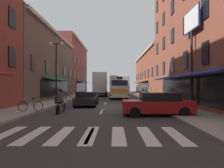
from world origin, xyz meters
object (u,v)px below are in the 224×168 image
object	(u,v)px
sedan_near	(103,91)
pedestrian_near	(145,90)
bicycle_near	(31,106)
street_lamp_twin	(56,70)
pedestrian_far	(150,91)
motorcycle_rider	(61,103)
bicycle_mid	(64,97)
transit_bus	(118,87)
billboard_sign	(192,32)
box_truck	(100,84)
pedestrian_mid	(146,92)
sedan_far	(157,104)
sedan_mid	(87,99)
pedestrian_rear	(143,91)

from	to	relation	value
sedan_near	pedestrian_near	size ratio (longest dim) A/B	2.39
bicycle_near	street_lamp_twin	world-z (taller)	street_lamp_twin
pedestrian_far	motorcycle_rider	bearing A→B (deg)	80.87
motorcycle_rider	bicycle_mid	bearing A→B (deg)	103.68
pedestrian_near	sedan_near	bearing A→B (deg)	-113.60
transit_bus	pedestrian_far	distance (m)	4.97
billboard_sign	bicycle_near	size ratio (longest dim) A/B	4.54
billboard_sign	pedestrian_near	xyz separation A→B (m)	(-0.96, 16.78, -5.00)
transit_bus	box_truck	world-z (taller)	box_truck
pedestrian_mid	pedestrian_far	xyz separation A→B (m)	(0.87, 1.69, 0.00)
bicycle_mid	pedestrian_near	bearing A→B (deg)	41.61
bicycle_near	sedan_far	bearing A→B (deg)	-5.55
motorcycle_rider	bicycle_mid	size ratio (longest dim) A/B	1.22
transit_bus	sedan_mid	bearing A→B (deg)	-104.59
motorcycle_rider	pedestrian_near	size ratio (longest dim) A/B	1.15
sedan_near	motorcycle_rider	distance (m)	30.91
sedan_mid	bicycle_near	world-z (taller)	sedan_mid
billboard_sign	pedestrian_rear	xyz separation A→B (m)	(-1.78, 13.93, -5.04)
pedestrian_far	transit_bus	bearing A→B (deg)	7.90
street_lamp_twin	sedan_mid	bearing A→B (deg)	-13.29
pedestrian_far	box_truck	bearing A→B (deg)	-16.51
billboard_sign	pedestrian_rear	world-z (taller)	billboard_sign
sedan_near	motorcycle_rider	xyz separation A→B (m)	(-0.98, -30.89, -0.02)
pedestrian_near	street_lamp_twin	distance (m)	17.37
sedan_far	street_lamp_twin	bearing A→B (deg)	142.44
box_truck	bicycle_near	xyz separation A→B (m)	(-3.12, -21.94, -1.61)
box_truck	street_lamp_twin	distance (m)	16.64
motorcycle_rider	pedestrian_rear	world-z (taller)	pedestrian_rear
bicycle_mid	pedestrian_rear	distance (m)	12.37
motorcycle_rider	bicycle_mid	world-z (taller)	motorcycle_rider
bicycle_mid	pedestrian_mid	size ratio (longest dim) A/B	0.99
pedestrian_far	street_lamp_twin	bearing A→B (deg)	63.70
billboard_sign	pedestrian_near	size ratio (longest dim) A/B	4.32
motorcycle_rider	pedestrian_rear	xyz separation A→B (m)	(8.03, 15.94, 0.35)
street_lamp_twin	pedestrian_rear	bearing A→B (deg)	46.36
transit_bus	pedestrian_mid	size ratio (longest dim) A/B	6.53
bicycle_near	box_truck	bearing A→B (deg)	81.91
box_truck	bicycle_near	bearing A→B (deg)	-98.09
sedan_far	bicycle_mid	size ratio (longest dim) A/B	2.54
billboard_sign	sedan_far	world-z (taller)	billboard_sign
sedan_far	pedestrian_far	world-z (taller)	pedestrian_far
billboard_sign	bicycle_mid	distance (m)	14.97
pedestrian_mid	pedestrian_far	size ratio (longest dim) A/B	1.00
sedan_far	bicycle_near	xyz separation A→B (m)	(-8.42, 0.82, -0.24)
sedan_near	pedestrian_rear	xyz separation A→B (m)	(7.05, -14.95, 0.33)
pedestrian_near	billboard_sign	bearing A→B (deg)	36.59
motorcycle_rider	bicycle_near	size ratio (longest dim) A/B	1.21
pedestrian_mid	pedestrian_rear	size ratio (longest dim) A/B	0.97
pedestrian_mid	pedestrian_rear	xyz separation A→B (m)	(-0.14, 1.97, 0.04)
motorcycle_rider	pedestrian_mid	size ratio (longest dim) A/B	1.21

